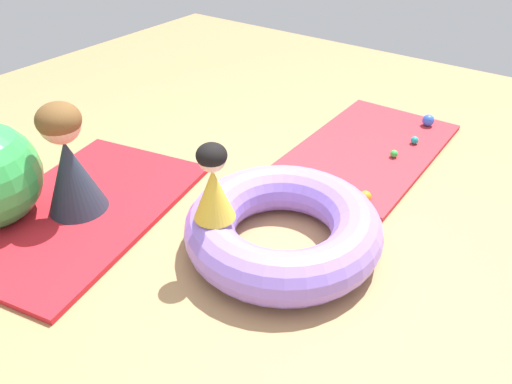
# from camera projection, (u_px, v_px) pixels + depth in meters

# --- Properties ---
(ground_plane) EXTENTS (8.00, 8.00, 0.00)m
(ground_plane) POSITION_uv_depth(u_px,v_px,m) (250.00, 250.00, 3.06)
(ground_plane) COLOR tan
(gym_mat_far_left) EXTENTS (1.67, 0.99, 0.04)m
(gym_mat_far_left) POSITION_uv_depth(u_px,v_px,m) (368.00, 149.00, 4.07)
(gym_mat_far_left) COLOR red
(gym_mat_far_left) RESTS_ON ground
(gym_mat_front) EXTENTS (1.86, 1.39, 0.04)m
(gym_mat_front) POSITION_uv_depth(u_px,v_px,m) (80.00, 210.00, 3.37)
(gym_mat_front) COLOR red
(gym_mat_front) RESTS_ON ground
(inflatable_cushion) EXTENTS (1.19, 1.19, 0.31)m
(inflatable_cushion) POSITION_uv_depth(u_px,v_px,m) (283.00, 228.00, 3.00)
(inflatable_cushion) COLOR #9975EA
(inflatable_cushion) RESTS_ON ground
(child_in_yellow) EXTENTS (0.31, 0.31, 0.47)m
(child_in_yellow) POSITION_uv_depth(u_px,v_px,m) (213.00, 183.00, 2.71)
(child_in_yellow) COLOR yellow
(child_in_yellow) RESTS_ON inflatable_cushion
(adult_seated) EXTENTS (0.55, 0.55, 0.76)m
(adult_seated) POSITION_uv_depth(u_px,v_px,m) (68.00, 160.00, 3.16)
(adult_seated) COLOR #232D3D
(adult_seated) RESTS_ON gym_mat_front
(play_ball_orange) EXTENTS (0.08, 0.08, 0.08)m
(play_ball_orange) POSITION_uv_depth(u_px,v_px,m) (365.00, 197.00, 3.39)
(play_ball_orange) COLOR orange
(play_ball_orange) RESTS_ON gym_mat_far_left
(play_ball_teal) EXTENTS (0.06, 0.06, 0.06)m
(play_ball_teal) POSITION_uv_depth(u_px,v_px,m) (415.00, 140.00, 4.09)
(play_ball_teal) COLOR teal
(play_ball_teal) RESTS_ON gym_mat_far_left
(play_ball_blue) EXTENTS (0.10, 0.10, 0.10)m
(play_ball_blue) POSITION_uv_depth(u_px,v_px,m) (428.00, 120.00, 4.36)
(play_ball_blue) COLOR blue
(play_ball_blue) RESTS_ON gym_mat_far_left
(play_ball_green) EXTENTS (0.06, 0.06, 0.06)m
(play_ball_green) POSITION_uv_depth(u_px,v_px,m) (394.00, 154.00, 3.91)
(play_ball_green) COLOR green
(play_ball_green) RESTS_ON gym_mat_far_left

